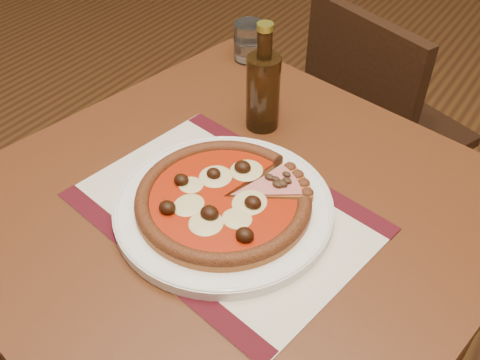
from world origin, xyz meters
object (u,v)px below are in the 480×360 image
at_px(plate, 224,207).
at_px(pizza, 223,198).
at_px(chair_far, 374,121).
at_px(water_glass, 249,41).
at_px(table, 234,241).
at_px(bottle, 263,89).

height_order(plate, pizza, pizza).
bearing_deg(chair_far, plate, 112.41).
distance_m(pizza, water_glass, 0.50).
distance_m(table, plate, 0.12).
bearing_deg(pizza, water_glass, 119.14).
height_order(plate, bottle, bottle).
bearing_deg(bottle, plate, -71.52).
distance_m(plate, water_glass, 0.50).
height_order(chair_far, water_glass, water_glass).
relative_size(chair_far, water_glass, 9.39).
bearing_deg(table, chair_far, 92.15).
bearing_deg(plate, bottle, 108.48).
xyz_separation_m(chair_far, water_glass, (-0.21, -0.34, 0.33)).
distance_m(chair_far, pizza, 0.84).
distance_m(table, pizza, 0.14).
bearing_deg(water_glass, bottle, -50.65).
bearing_deg(bottle, water_glass, 129.35).
relative_size(pizza, water_glass, 3.25).
distance_m(plate, bottle, 0.26).
xyz_separation_m(plate, water_glass, (-0.24, 0.43, 0.03)).
bearing_deg(plate, pizza, -125.17).
bearing_deg(water_glass, plate, -60.80).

